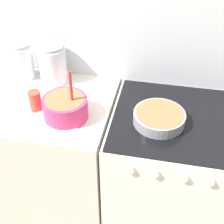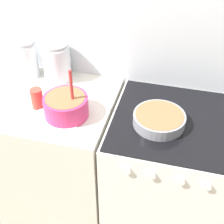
% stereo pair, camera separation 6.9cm
% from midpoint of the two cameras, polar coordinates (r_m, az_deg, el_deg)
% --- Properties ---
extents(wall_back, '(4.42, 0.05, 2.40)m').
position_cam_midpoint_polar(wall_back, '(1.87, 0.75, 13.60)').
color(wall_back, silver).
rests_on(wall_back, ground_plane).
extents(countertop_cabinet, '(0.71, 0.66, 0.93)m').
position_cam_midpoint_polar(countertop_cabinet, '(2.12, -10.81, -8.30)').
color(countertop_cabinet, silver).
rests_on(countertop_cabinet, ground_plane).
extents(stove, '(0.68, 0.67, 0.93)m').
position_cam_midpoint_polar(stove, '(2.02, 8.75, -11.27)').
color(stove, white).
rests_on(stove, ground_plane).
extents(mixing_bowl, '(0.24, 0.24, 0.29)m').
position_cam_midpoint_polar(mixing_bowl, '(1.65, -9.71, 0.95)').
color(mixing_bowl, '#E0336B').
rests_on(mixing_bowl, countertop_cabinet).
extents(baking_pan, '(0.27, 0.27, 0.06)m').
position_cam_midpoint_polar(baking_pan, '(1.63, 7.43, -1.01)').
color(baking_pan, gray).
rests_on(baking_pan, stove).
extents(storage_jar_left, '(0.13, 0.13, 0.23)m').
position_cam_midpoint_polar(storage_jar_left, '(2.03, -16.97, 8.49)').
color(storage_jar_left, silver).
rests_on(storage_jar_left, countertop_cabinet).
extents(storage_jar_middle, '(0.17, 0.17, 0.24)m').
position_cam_midpoint_polar(storage_jar_middle, '(1.95, -11.73, 8.23)').
color(storage_jar_middle, silver).
rests_on(storage_jar_middle, countertop_cabinet).
extents(tin_can, '(0.07, 0.07, 0.12)m').
position_cam_midpoint_polar(tin_can, '(1.74, -14.95, 1.97)').
color(tin_can, '#CC3F33').
rests_on(tin_can, countertop_cabinet).
extents(recipe_page, '(0.29, 0.33, 0.01)m').
position_cam_midpoint_polar(recipe_page, '(1.69, -11.16, -1.18)').
color(recipe_page, white).
rests_on(recipe_page, countertop_cabinet).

